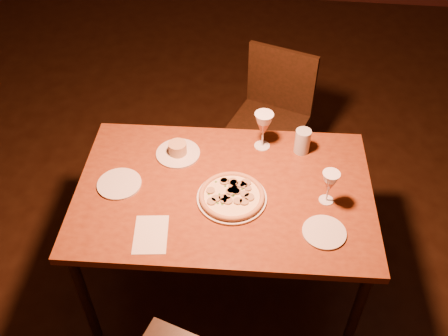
# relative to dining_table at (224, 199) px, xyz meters

# --- Properties ---
(floor) EXTENTS (7.00, 7.00, 0.00)m
(floor) POSITION_rel_dining_table_xyz_m (0.28, 0.01, -0.65)
(floor) COLOR black
(floor) RESTS_ON ground
(dining_table) EXTENTS (1.38, 0.93, 0.72)m
(dining_table) POSITION_rel_dining_table_xyz_m (0.00, 0.00, 0.00)
(dining_table) COLOR brown
(dining_table) RESTS_ON floor
(chair_far) EXTENTS (0.53, 0.53, 0.87)m
(chair_far) POSITION_rel_dining_table_xyz_m (0.18, 0.86, -0.16)
(chair_far) COLOR black
(chair_far) RESTS_ON floor
(pizza_plate) EXTENTS (0.31, 0.31, 0.03)m
(pizza_plate) POSITION_rel_dining_table_xyz_m (0.04, -0.05, 0.08)
(pizza_plate) COLOR silver
(pizza_plate) RESTS_ON dining_table
(ramekin_saucer) EXTENTS (0.21, 0.21, 0.07)m
(ramekin_saucer) POSITION_rel_dining_table_xyz_m (-0.25, 0.21, 0.09)
(ramekin_saucer) COLOR silver
(ramekin_saucer) RESTS_ON dining_table
(wine_glass_far) EXTENTS (0.09, 0.09, 0.20)m
(wine_glass_far) POSITION_rel_dining_table_xyz_m (0.15, 0.32, 0.16)
(wine_glass_far) COLOR #BD6E4F
(wine_glass_far) RESTS_ON dining_table
(wine_glass_right) EXTENTS (0.08, 0.08, 0.17)m
(wine_glass_right) POSITION_rel_dining_table_xyz_m (0.46, -0.01, 0.15)
(wine_glass_right) COLOR #BD6E4F
(wine_glass_right) RESTS_ON dining_table
(water_tumbler) EXTENTS (0.08, 0.08, 0.13)m
(water_tumbler) POSITION_rel_dining_table_xyz_m (0.34, 0.30, 0.13)
(water_tumbler) COLOR #ABB5BB
(water_tumbler) RESTS_ON dining_table
(side_plate_left) EXTENTS (0.20, 0.20, 0.01)m
(side_plate_left) POSITION_rel_dining_table_xyz_m (-0.48, -0.03, 0.07)
(side_plate_left) COLOR silver
(side_plate_left) RESTS_ON dining_table
(side_plate_near) EXTENTS (0.18, 0.18, 0.01)m
(side_plate_near) POSITION_rel_dining_table_xyz_m (0.44, -0.20, 0.07)
(side_plate_near) COLOR silver
(side_plate_near) RESTS_ON dining_table
(menu_card) EXTENTS (0.16, 0.22, 0.00)m
(menu_card) POSITION_rel_dining_table_xyz_m (-0.27, -0.29, 0.06)
(menu_card) COLOR silver
(menu_card) RESTS_ON dining_table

